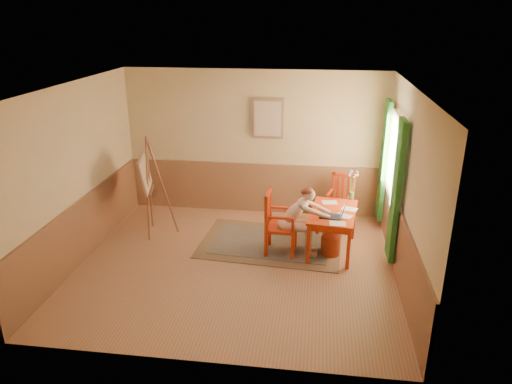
# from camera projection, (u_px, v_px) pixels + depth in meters

# --- Properties ---
(room) EXTENTS (5.04, 4.54, 2.84)m
(room) POSITION_uv_depth(u_px,v_px,m) (234.00, 182.00, 7.03)
(room) COLOR tan
(room) RESTS_ON ground
(wainscot) EXTENTS (5.00, 4.50, 1.00)m
(wainscot) POSITION_uv_depth(u_px,v_px,m) (243.00, 216.00, 8.09)
(wainscot) COLOR #A26F4E
(wainscot) RESTS_ON room
(window) EXTENTS (0.12, 2.01, 2.20)m
(window) POSITION_uv_depth(u_px,v_px,m) (391.00, 170.00, 7.78)
(window) COLOR white
(window) RESTS_ON room
(wall_portrait) EXTENTS (0.60, 0.05, 0.76)m
(wall_portrait) POSITION_uv_depth(u_px,v_px,m) (268.00, 119.00, 8.87)
(wall_portrait) COLOR #9B7358
(wall_portrait) RESTS_ON room
(rug) EXTENTS (2.51, 1.77, 0.02)m
(rug) POSITION_uv_depth(u_px,v_px,m) (271.00, 243.00, 8.23)
(rug) COLOR #8C7251
(rug) RESTS_ON room
(table) EXTENTS (0.87, 1.28, 0.72)m
(table) POSITION_uv_depth(u_px,v_px,m) (333.00, 216.00, 7.77)
(table) COLOR red
(table) RESTS_ON room
(chair_left) EXTENTS (0.51, 0.49, 1.07)m
(chair_left) POSITION_uv_depth(u_px,v_px,m) (278.00, 223.00, 7.76)
(chair_left) COLOR red
(chair_left) RESTS_ON room
(chair_back) EXTENTS (0.55, 0.56, 0.98)m
(chair_back) POSITION_uv_depth(u_px,v_px,m) (340.00, 201.00, 8.75)
(chair_back) COLOR red
(chair_back) RESTS_ON room
(figure) EXTENTS (0.88, 0.38, 1.18)m
(figure) POSITION_uv_depth(u_px,v_px,m) (299.00, 217.00, 7.67)
(figure) COLOR beige
(figure) RESTS_ON room
(laptop) EXTENTS (0.42, 0.29, 0.24)m
(laptop) POSITION_uv_depth(u_px,v_px,m) (335.00, 214.00, 7.49)
(laptop) COLOR #1E2338
(laptop) RESTS_ON table
(papers) EXTENTS (0.61, 1.05, 0.00)m
(papers) POSITION_uv_depth(u_px,v_px,m) (340.00, 212.00, 7.69)
(papers) COLOR white
(papers) RESTS_ON table
(vase) EXTENTS (0.21, 0.26, 0.51)m
(vase) POSITION_uv_depth(u_px,v_px,m) (352.00, 186.00, 8.17)
(vase) COLOR #3F724C
(vase) RESTS_ON table
(wastebasket) EXTENTS (0.33, 0.33, 0.34)m
(wastebasket) POSITION_uv_depth(u_px,v_px,m) (330.00, 245.00, 7.80)
(wastebasket) COLOR #B64221
(wastebasket) RESTS_ON room
(easel) EXTENTS (0.67, 0.81, 1.81)m
(easel) POSITION_uv_depth(u_px,v_px,m) (147.00, 177.00, 8.26)
(easel) COLOR brown
(easel) RESTS_ON room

